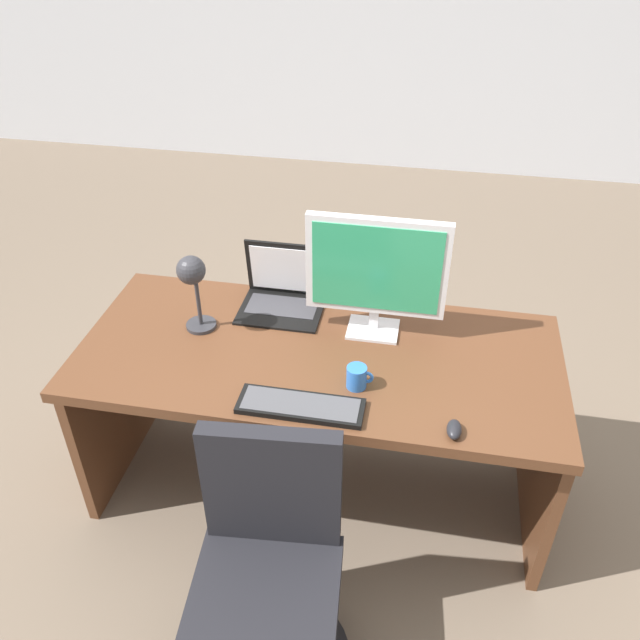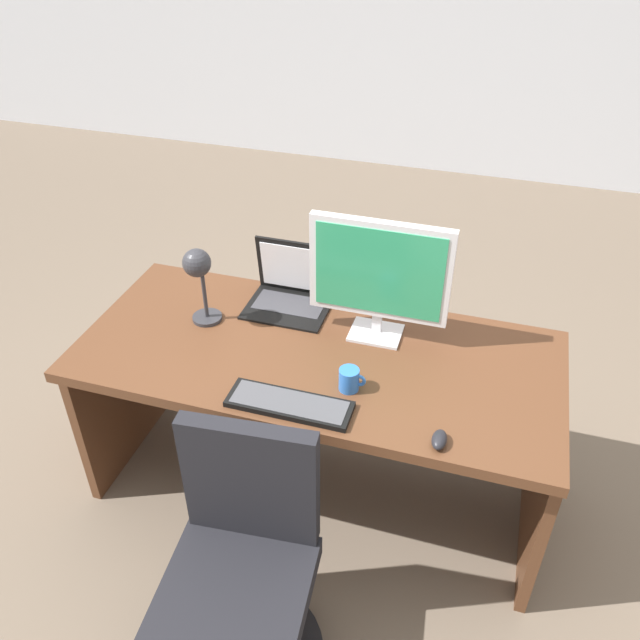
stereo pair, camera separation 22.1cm
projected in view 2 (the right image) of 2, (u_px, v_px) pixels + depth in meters
ground at (388, 304)px, 4.07m from camera, size 12.00×12.00×0.00m
desk at (320, 383)px, 2.62m from camera, size 1.83×0.82×0.75m
monitor at (379, 274)px, 2.40m from camera, size 0.53×0.16×0.49m
laptop at (292, 284)px, 2.71m from camera, size 0.34×0.27×0.26m
keyboard at (288, 404)px, 2.22m from camera, size 0.43×0.14×0.02m
mouse at (439, 440)px, 2.07m from camera, size 0.05×0.09×0.04m
desk_lamp at (199, 272)px, 2.49m from camera, size 0.12×0.14×0.34m
coffee_mug at (350, 379)px, 2.28m from camera, size 0.10×0.07×0.09m
office_chair at (242, 582)px, 2.11m from camera, size 0.56×0.56×0.91m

